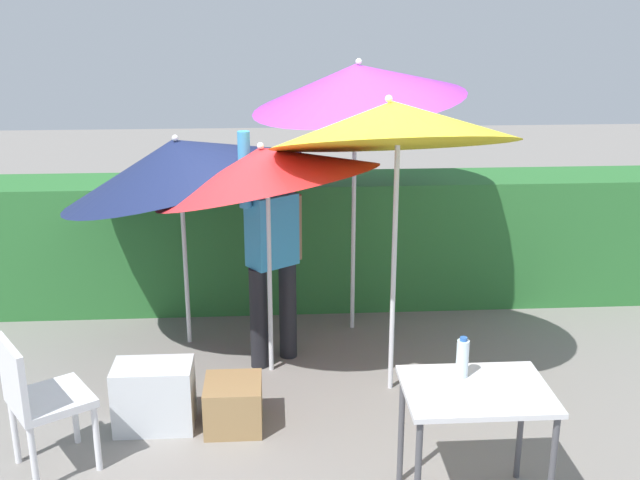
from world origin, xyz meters
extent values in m
plane|color=gray|center=(0.00, 0.00, 0.00)|extent=(24.00, 24.00, 0.00)
cube|color=#2D7033|center=(0.00, 1.84, 0.60)|extent=(8.00, 0.70, 1.20)
cylinder|color=silver|center=(0.34, 1.18, 0.99)|extent=(0.04, 0.04, 1.98)
cone|color=purple|center=(0.35, 1.16, 2.14)|extent=(1.77, 1.75, 0.61)
sphere|color=silver|center=(0.36, 1.15, 2.31)|extent=(0.05, 0.05, 0.05)
cylinder|color=silver|center=(-0.38, 0.42, 0.74)|extent=(0.04, 0.04, 1.49)
cone|color=red|center=(-0.40, 0.39, 1.63)|extent=(1.72, 1.67, 0.85)
sphere|color=silver|center=(-0.42, 0.37, 1.79)|extent=(0.05, 0.05, 0.05)
cylinder|color=silver|center=(-1.07, 0.98, 0.70)|extent=(0.04, 0.04, 1.41)
cone|color=#19234C|center=(-1.07, 0.94, 1.57)|extent=(1.98, 1.95, 0.83)
sphere|color=silver|center=(-1.08, 0.90, 1.76)|extent=(0.05, 0.05, 0.05)
cylinder|color=silver|center=(0.51, 0.07, 0.92)|extent=(0.04, 0.04, 1.84)
cone|color=yellow|center=(0.48, 0.07, 1.99)|extent=(1.70, 1.71, 0.72)
sphere|color=silver|center=(0.44, 0.07, 2.15)|extent=(0.05, 0.05, 0.05)
cylinder|color=black|center=(-0.47, 0.49, 0.41)|extent=(0.14, 0.14, 0.82)
cylinder|color=black|center=(-0.24, 0.65, 0.41)|extent=(0.14, 0.14, 0.82)
cube|color=#338EC6|center=(-0.35, 0.57, 1.10)|extent=(0.42, 0.39, 0.56)
sphere|color=#8C6647|center=(-0.35, 0.57, 1.49)|extent=(0.22, 0.22, 0.22)
cylinder|color=#338EC6|center=(-0.54, 0.44, 1.60)|extent=(0.13, 0.13, 0.56)
cylinder|color=#8C6647|center=(-0.16, 0.71, 1.08)|extent=(0.13, 0.13, 0.52)
cylinder|color=silver|center=(-1.44, -0.84, 0.22)|extent=(0.04, 0.04, 0.44)
cylinder|color=silver|center=(-1.65, -0.53, 0.22)|extent=(0.04, 0.04, 0.44)
cylinder|color=silver|center=(-1.76, -1.05, 0.22)|extent=(0.04, 0.04, 0.44)
cylinder|color=silver|center=(-1.97, -0.73, 0.22)|extent=(0.04, 0.04, 0.44)
cube|color=silver|center=(-1.71, -0.79, 0.47)|extent=(0.61, 0.61, 0.05)
cube|color=silver|center=(-1.87, -0.90, 0.69)|extent=(0.27, 0.39, 0.40)
cube|color=silver|center=(-1.16, -0.36, 0.23)|extent=(0.53, 0.32, 0.46)
cube|color=#9E7A4C|center=(-0.63, -0.39, 0.16)|extent=(0.38, 0.40, 0.33)
cylinder|color=#4C4C51|center=(1.11, -1.08, 0.36)|extent=(0.04, 0.04, 0.73)
cylinder|color=#4C4C51|center=(0.39, -1.08, 0.36)|extent=(0.04, 0.04, 0.73)
cylinder|color=#4C4C51|center=(1.11, -1.60, 0.36)|extent=(0.04, 0.04, 0.73)
cube|color=silver|center=(0.75, -1.34, 0.74)|extent=(0.80, 0.60, 0.03)
cylinder|color=silver|center=(0.70, -1.20, 0.87)|extent=(0.07, 0.07, 0.22)
cylinder|color=#2D60B7|center=(0.70, -1.20, 0.99)|extent=(0.04, 0.04, 0.02)
camera|label=1|loc=(-0.34, -5.01, 2.80)|focal=42.95mm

